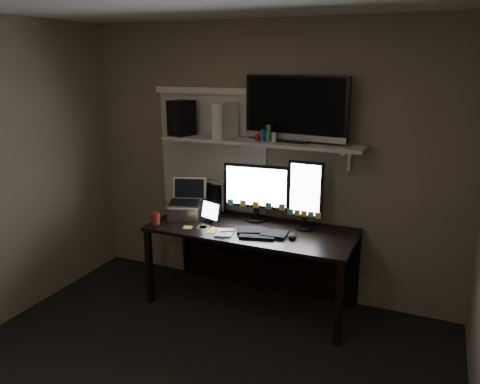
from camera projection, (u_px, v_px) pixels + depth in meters
The scene contains 18 objects.
back_wall at pixel (267, 162), 4.29m from camera, with size 3.60×3.60×0.00m, color #675B4A.
window_blinds at pixel (213, 153), 4.47m from camera, with size 1.10×0.02×1.10m, color silver.
desk at pixel (256, 242), 4.26m from camera, with size 1.80×0.75×0.73m.
wall_shelf at pixel (260, 142), 4.08m from camera, with size 1.80×0.35×0.03m, color #ADADA8.
monitor_landscape at pixel (256, 192), 4.24m from camera, with size 0.61×0.06×0.54m, color black.
monitor_portrait at pixel (305, 195), 4.01m from camera, with size 0.31×0.06×0.61m, color black.
keyboard at pixel (262, 232), 3.96m from camera, with size 0.45×0.17×0.03m, color black.
mouse at pixel (292, 236), 3.86m from camera, with size 0.07×0.11×0.04m, color black.
notepad at pixel (224, 233), 3.98m from camera, with size 0.14×0.19×0.01m, color beige.
tablet at pixel (211, 212), 4.23m from camera, with size 0.23×0.10×0.20m, color black.
file_sorter at pixel (213, 196), 4.53m from camera, with size 0.24×0.11×0.30m, color black.
laptop at pixel (184, 200), 4.33m from camera, with size 0.32×0.26×0.36m, color silver.
cup at pixel (156, 218), 4.19m from camera, with size 0.07×0.07×0.11m, color maroon.
sticky_notes at pixel (203, 227), 4.12m from camera, with size 0.33×0.24×0.00m, color yellow, non-canonical shape.
tv at pixel (296, 109), 3.92m from camera, with size 0.92×0.16×0.55m, color black.
game_console at pixel (226, 120), 4.16m from camera, with size 0.08×0.26×0.31m, color silver.
speaker at pixel (182, 118), 4.30m from camera, with size 0.17×0.21×0.32m, color black.
bottles at pixel (266, 133), 3.99m from camera, with size 0.23×0.05×0.15m, color #A50F0C, non-canonical shape.
Camera 1 is at (1.44, -2.16, 2.15)m, focal length 35.00 mm.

